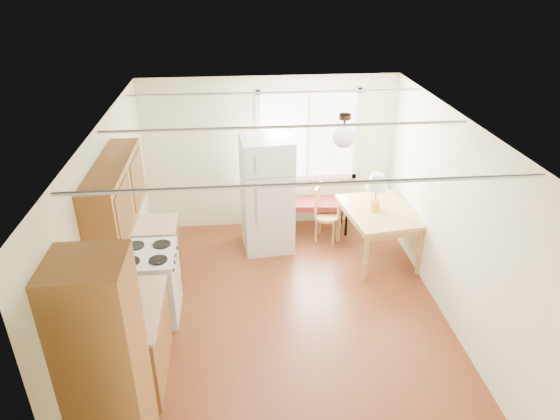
{
  "coord_description": "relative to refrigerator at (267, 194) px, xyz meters",
  "views": [
    {
      "loc": [
        -0.56,
        -5.04,
        4.07
      ],
      "look_at": [
        -0.01,
        0.7,
        1.15
      ],
      "focal_mm": 32.0,
      "sensor_mm": 36.0,
      "label": 1
    }
  ],
  "objects": [
    {
      "name": "room_shell",
      "position": [
        0.11,
        -1.77,
        0.36
      ],
      "size": [
        4.6,
        5.6,
        2.62
      ],
      "color": "#532311",
      "rests_on": "ground"
    },
    {
      "name": "kitchen_run",
      "position": [
        -1.6,
        -2.4,
        -0.05
      ],
      "size": [
        0.65,
        3.4,
        2.2
      ],
      "color": "brown",
      "rests_on": "ground"
    },
    {
      "name": "window_unit",
      "position": [
        0.71,
        0.71,
        0.66
      ],
      "size": [
        1.64,
        0.05,
        1.51
      ],
      "color": "white",
      "rests_on": "room_shell"
    },
    {
      "name": "pendant_light",
      "position": [
        0.81,
        -1.37,
        1.35
      ],
      "size": [
        0.26,
        0.26,
        0.4
      ],
      "color": "black",
      "rests_on": "room_shell"
    },
    {
      "name": "refrigerator",
      "position": [
        0.0,
        0.0,
        0.0
      ],
      "size": [
        0.8,
        0.8,
        1.78
      ],
      "rotation": [
        0.0,
        0.0,
        0.1
      ],
      "color": "silver",
      "rests_on": "ground"
    },
    {
      "name": "bench",
      "position": [
        0.78,
        0.35,
        -0.39
      ],
      "size": [
        1.27,
        0.58,
        0.57
      ],
      "rotation": [
        0.0,
        0.0,
        -0.1
      ],
      "color": "#581415",
      "rests_on": "ground"
    },
    {
      "name": "dining_table",
      "position": [
        1.61,
        -0.49,
        -0.2
      ],
      "size": [
        1.12,
        1.39,
        0.79
      ],
      "rotation": [
        0.0,
        0.0,
        0.14
      ],
      "color": "#B28244",
      "rests_on": "ground"
    },
    {
      "name": "chair",
      "position": [
        0.88,
        0.12,
        -0.37
      ],
      "size": [
        0.45,
        0.44,
        0.91
      ],
      "rotation": [
        0.0,
        0.0,
        -0.39
      ],
      "color": "#B28244",
      "rests_on": "ground"
    },
    {
      "name": "table_lamp",
      "position": [
        1.53,
        -0.48,
        0.32
      ],
      "size": [
        0.33,
        0.33,
        0.57
      ],
      "rotation": [
        0.0,
        0.0,
        0.16
      ],
      "color": "gold",
      "rests_on": "dining_table"
    },
    {
      "name": "coffee_maker",
      "position": [
        -1.61,
        -3.08,
        0.13
      ],
      "size": [
        0.19,
        0.23,
        0.33
      ],
      "rotation": [
        0.0,
        0.0,
        0.16
      ],
      "color": "black",
      "rests_on": "kitchen_run"
    },
    {
      "name": "kettle",
      "position": [
        -1.63,
        -2.34,
        0.1
      ],
      "size": [
        0.11,
        0.11,
        0.21
      ],
      "color": "red",
      "rests_on": "kitchen_run"
    }
  ]
}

